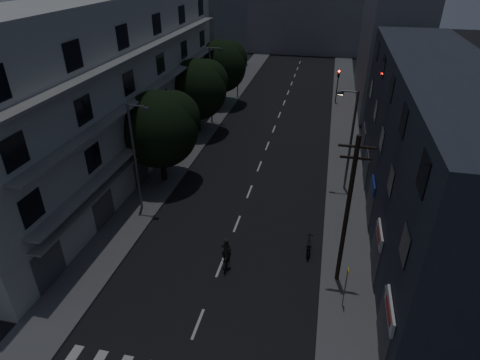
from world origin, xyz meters
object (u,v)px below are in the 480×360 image
at_px(utility_pole, 347,211).
at_px(motorcycle, 309,247).
at_px(bus_stop_sign, 346,281).
at_px(cyclist, 226,258).

height_order(utility_pole, motorcycle, utility_pole).
relative_size(bus_stop_sign, cyclist, 1.18).
bearing_deg(motorcycle, cyclist, -154.83).
xyz_separation_m(utility_pole, bus_stop_sign, (0.31, -2.01, -2.98)).
bearing_deg(bus_stop_sign, motorcycle, 117.05).
distance_m(bus_stop_sign, cyclist, 7.16).
bearing_deg(utility_pole, bus_stop_sign, -81.13).
bearing_deg(bus_stop_sign, utility_pole, 98.87).
bearing_deg(cyclist, motorcycle, 20.92).
distance_m(utility_pole, bus_stop_sign, 3.61).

